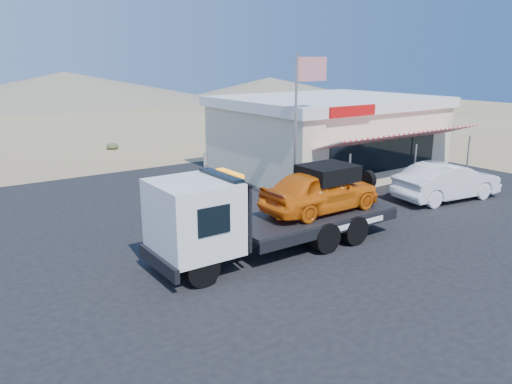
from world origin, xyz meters
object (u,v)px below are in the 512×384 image
white_sedan (447,181)px  flagpole (300,114)px  jerky_store (327,134)px  tow_truck (274,206)px

white_sedan → flagpole: size_ratio=0.80×
jerky_store → flagpole: (-5.57, -4.47, 1.77)m
tow_truck → jerky_store: size_ratio=0.78×
white_sedan → jerky_store: bearing=10.5°
tow_truck → white_sedan: tow_truck is taller
tow_truck → jerky_store: 11.93m
jerky_store → white_sedan: bearing=-87.3°
jerky_store → tow_truck: bearing=-140.3°
flagpole → tow_truck: bearing=-138.9°
white_sedan → jerky_store: size_ratio=0.46×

